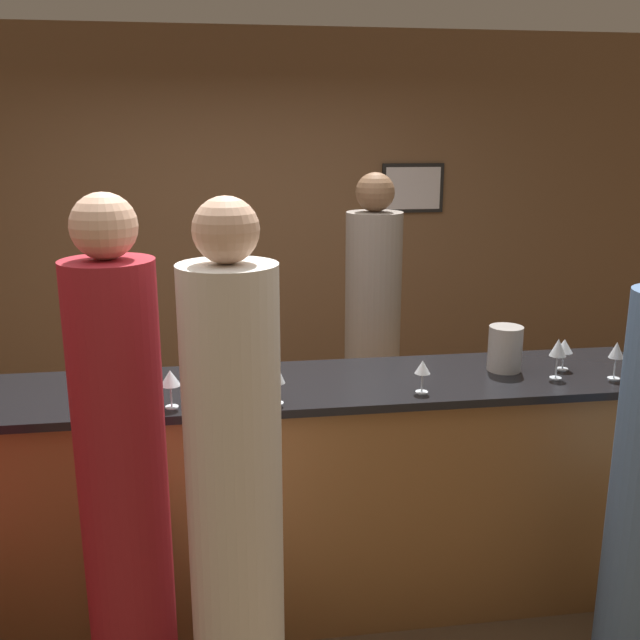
% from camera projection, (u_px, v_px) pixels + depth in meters
% --- Properties ---
extents(ground_plane, '(14.00, 14.00, 0.00)m').
position_uv_depth(ground_plane, '(267.00, 603.00, 3.31)').
color(ground_plane, '#4C3823').
extents(back_wall, '(8.00, 0.08, 2.80)m').
position_uv_depth(back_wall, '(242.00, 240.00, 4.95)').
color(back_wall, brown).
rests_on(back_wall, ground_plane).
extents(bar_counter, '(3.58, 0.61, 1.08)m').
position_uv_depth(bar_counter, '(264.00, 498.00, 3.18)').
color(bar_counter, brown).
rests_on(bar_counter, ground_plane).
extents(bartender, '(0.31, 0.31, 1.92)m').
position_uv_depth(bartender, '(372.00, 358.00, 3.97)').
color(bartender, gray).
rests_on(bartender, ground_plane).
extents(guest_1, '(0.30, 0.30, 1.95)m').
position_uv_depth(guest_1, '(124.00, 495.00, 2.43)').
color(guest_1, maroon).
rests_on(guest_1, ground_plane).
extents(guest_2, '(0.31, 0.31, 1.94)m').
position_uv_depth(guest_2, '(235.00, 513.00, 2.33)').
color(guest_2, silver).
rests_on(guest_2, ground_plane).
extents(wine_bottle_1, '(0.08, 0.08, 0.31)m').
position_uv_depth(wine_bottle_1, '(144.00, 348.00, 3.16)').
color(wine_bottle_1, black).
rests_on(wine_bottle_1, bar_counter).
extents(wine_bottle_2, '(0.08, 0.08, 0.29)m').
position_uv_depth(wine_bottle_2, '(204.00, 357.00, 3.04)').
color(wine_bottle_2, '#19381E').
rests_on(wine_bottle_2, bar_counter).
extents(ice_bucket, '(0.15, 0.15, 0.20)m').
position_uv_depth(ice_bucket, '(505.00, 348.00, 3.21)').
color(ice_bucket, '#9E9993').
rests_on(ice_bucket, bar_counter).
extents(wine_glass_2, '(0.07, 0.07, 0.14)m').
position_uv_depth(wine_glass_2, '(423.00, 369.00, 2.92)').
color(wine_glass_2, silver).
rests_on(wine_glass_2, bar_counter).
extents(wine_glass_3, '(0.08, 0.08, 0.14)m').
position_uv_depth(wine_glass_3, '(564.00, 347.00, 3.21)').
color(wine_glass_3, silver).
rests_on(wine_glass_3, bar_counter).
extents(wine_glass_4, '(0.07, 0.07, 0.18)m').
position_uv_depth(wine_glass_4, '(558.00, 349.00, 3.08)').
color(wine_glass_4, silver).
rests_on(wine_glass_4, bar_counter).
extents(wine_glass_5, '(0.08, 0.08, 0.15)m').
position_uv_depth(wine_glass_5, '(170.00, 379.00, 2.76)').
color(wine_glass_5, silver).
rests_on(wine_glass_5, bar_counter).
extents(wine_glass_6, '(0.06, 0.06, 0.17)m').
position_uv_depth(wine_glass_6, '(616.00, 351.00, 3.08)').
color(wine_glass_6, silver).
rests_on(wine_glass_6, bar_counter).
extents(wine_glass_7, '(0.07, 0.07, 0.17)m').
position_uv_depth(wine_glass_7, '(277.00, 375.00, 2.80)').
color(wine_glass_7, silver).
rests_on(wine_glass_7, bar_counter).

